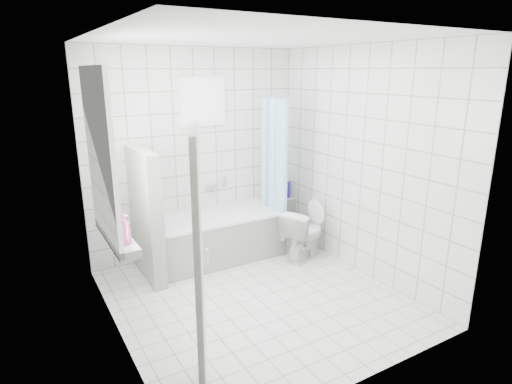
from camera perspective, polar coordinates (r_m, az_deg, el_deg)
ground at (r=4.67m, az=0.05°, el=-13.89°), size 3.00×3.00×0.00m
ceiling at (r=4.06m, az=0.06°, el=19.87°), size 3.00×3.00×0.00m
wall_back at (r=5.49m, az=-7.96°, el=5.05°), size 2.80×0.02×2.60m
wall_front at (r=3.04m, az=14.63°, el=-4.23°), size 2.80×0.02×2.60m
wall_left at (r=3.69m, az=-19.00°, el=-1.01°), size 0.02×3.00×2.60m
wall_right at (r=5.02m, az=13.98°, el=3.71°), size 0.02×3.00×2.60m
window_left at (r=3.92m, az=-19.68°, el=4.40°), size 0.01×0.90×1.40m
window_back at (r=5.41m, az=-7.04°, el=11.87°), size 0.50×0.01×0.50m
window_sill at (r=4.13m, az=-18.11°, el=-5.63°), size 0.18×1.02×0.08m
door at (r=2.88m, az=-7.49°, el=-11.46°), size 0.36×0.75×2.00m
bathtub at (r=5.48m, az=-5.25°, el=-5.92°), size 1.66×0.77×0.58m
partition_wall at (r=4.98m, az=-14.49°, el=-2.98°), size 0.15×0.85×1.50m
tiled_ledge at (r=6.25m, az=3.75°, el=-3.23°), size 0.40×0.24×0.55m
toilet at (r=5.47m, az=6.41°, el=-5.56°), size 0.74×0.59×0.66m
curtain_rod at (r=5.44m, az=1.93°, el=12.53°), size 0.02×0.80×0.02m
shower_curtain at (r=5.46m, az=2.57°, el=2.99°), size 0.14×0.48×1.78m
tub_faucet at (r=5.63m, az=-5.94°, el=0.68°), size 0.18×0.06×0.06m
sill_bottles at (r=4.06m, az=-18.11°, el=-3.50°), size 0.18×0.73×0.33m
ledge_bottles at (r=6.12m, az=3.79°, el=0.18°), size 0.19×0.19×0.24m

